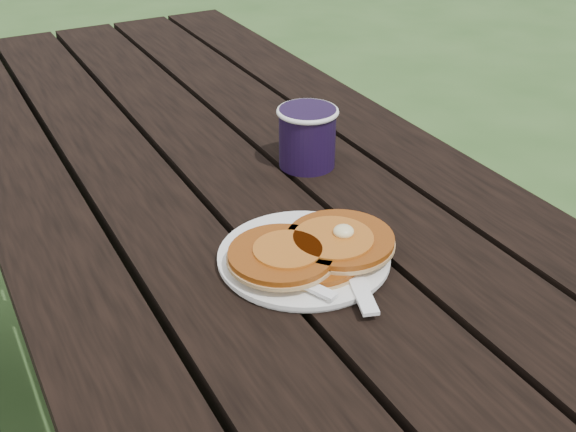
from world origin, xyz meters
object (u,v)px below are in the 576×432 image
plate (304,258)px  pancake_stack (313,249)px  coffee_cup (307,134)px  picnic_table (232,342)px

plate → pancake_stack: (0.01, -0.01, 0.02)m
plate → pancake_stack: bearing=-66.2°
coffee_cup → picnic_table: bearing=149.0°
picnic_table → coffee_cup: 0.46m
plate → pancake_stack: size_ratio=0.99×
plate → coffee_cup: coffee_cup is taller
picnic_table → pancake_stack: 0.52m
picnic_table → plate: plate is taller
plate → coffee_cup: 0.29m
pancake_stack → coffee_cup: (0.14, 0.26, 0.03)m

